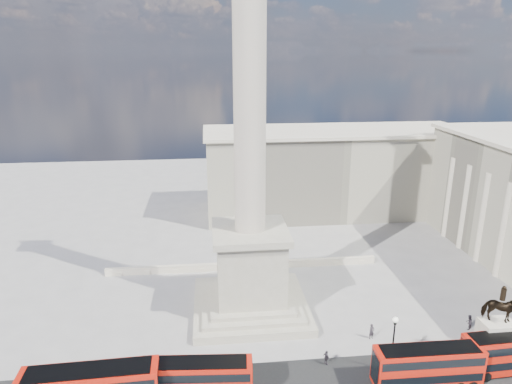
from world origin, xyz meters
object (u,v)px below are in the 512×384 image
object	(u,v)px
red_bus_b	(198,380)
victorian_lamp	(393,341)
pedestrian_standing	(469,322)
pedestrian_crossing	(326,358)
equestrian_statue	(496,335)
red_bus_c	(428,366)
nelsons_column	(250,212)
pedestrian_walking	(372,331)

from	to	relation	value
red_bus_b	victorian_lamp	size ratio (longest dim) A/B	1.60
pedestrian_standing	pedestrian_crossing	size ratio (longest dim) A/B	1.11
victorian_lamp	pedestrian_standing	bearing A→B (deg)	27.95
red_bus_b	pedestrian_standing	size ratio (longest dim) A/B	5.66
red_bus_b	victorian_lamp	world-z (taller)	victorian_lamp
equestrian_statue	pedestrian_standing	size ratio (longest dim) A/B	4.80
equestrian_statue	pedestrian_crossing	bearing A→B (deg)	176.16
equestrian_statue	pedestrian_crossing	distance (m)	17.62
red_bus_c	nelsons_column	bearing A→B (deg)	136.07
nelsons_column	red_bus_c	size ratio (longest dim) A/B	4.80
nelsons_column	pedestrian_standing	xyz separation A→B (m)	(24.81, -7.10, -12.01)
nelsons_column	red_bus_b	size ratio (longest dim) A/B	4.85
victorian_lamp	red_bus_b	bearing A→B (deg)	-175.24
victorian_lamp	equestrian_statue	bearing A→B (deg)	3.91
victorian_lamp	pedestrian_walking	distance (m)	6.45
red_bus_b	pedestrian_walking	distance (m)	20.62
nelsons_column	red_bus_b	world-z (taller)	nelsons_column
nelsons_column	victorian_lamp	bearing A→B (deg)	-46.31
nelsons_column	victorian_lamp	world-z (taller)	nelsons_column
nelsons_column	equestrian_statue	xyz separation A→B (m)	(24.19, -12.67, -9.87)
victorian_lamp	pedestrian_walking	size ratio (longest dim) A/B	3.50
nelsons_column	pedestrian_standing	world-z (taller)	nelsons_column
pedestrian_standing	pedestrian_crossing	xyz separation A→B (m)	(-18.05, -4.40, -0.09)
red_bus_c	equestrian_statue	xyz separation A→B (m)	(8.58, 2.83, 0.85)
red_bus_b	red_bus_c	size ratio (longest dim) A/B	0.99
red_bus_b	equestrian_statue	distance (m)	30.57
pedestrian_crossing	victorian_lamp	bearing A→B (deg)	-133.07
pedestrian_standing	nelsons_column	bearing A→B (deg)	-58.28
victorian_lamp	equestrian_statue	xyz separation A→B (m)	(11.35, 0.78, -0.73)
victorian_lamp	pedestrian_standing	size ratio (longest dim) A/B	3.54
red_bus_c	pedestrian_walking	xyz separation A→B (m)	(-2.67, 7.83, -1.28)
nelsons_column	red_bus_c	bearing A→B (deg)	-44.80
nelsons_column	pedestrian_walking	distance (m)	19.24
equestrian_statue	pedestrian_crossing	xyz separation A→B (m)	(-17.44, 1.17, -2.23)
victorian_lamp	equestrian_statue	world-z (taller)	equestrian_statue
equestrian_statue	pedestrian_crossing	world-z (taller)	equestrian_statue
equestrian_statue	pedestrian_standing	world-z (taller)	equestrian_statue
victorian_lamp	red_bus_c	bearing A→B (deg)	-36.64
red_bus_c	pedestrian_standing	world-z (taller)	red_bus_c
red_bus_b	red_bus_c	bearing A→B (deg)	3.13
red_bus_b	pedestrian_walking	world-z (taller)	red_bus_b
nelsons_column	pedestrian_walking	xyz separation A→B (m)	(12.94, -7.67, -12.00)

